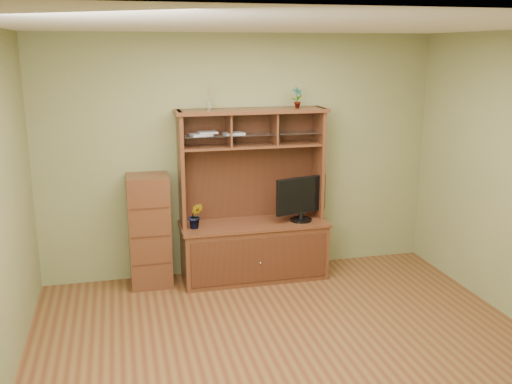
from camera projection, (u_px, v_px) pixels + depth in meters
name	position (u px, v px, depth m)	size (l,w,h in m)	color
room	(295.00, 201.00, 4.55)	(4.54, 4.04, 2.74)	#572E18
media_hutch	(253.00, 233.00, 6.40)	(1.66, 0.61, 1.90)	#422113
monitor	(301.00, 198.00, 6.35)	(0.62, 0.24, 0.50)	black
orchid_plant	(196.00, 216.00, 6.11)	(0.16, 0.13, 0.28)	#2A6021
top_plant	(297.00, 97.00, 6.23)	(0.12, 0.08, 0.23)	#365F21
reed_diffuser	(209.00, 101.00, 6.00)	(0.05, 0.05, 0.26)	silver
magazines	(214.00, 133.00, 6.10)	(0.60, 0.21, 0.04)	#A2A2A6
side_cabinet	(150.00, 231.00, 6.16)	(0.44, 0.40, 1.23)	#422113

